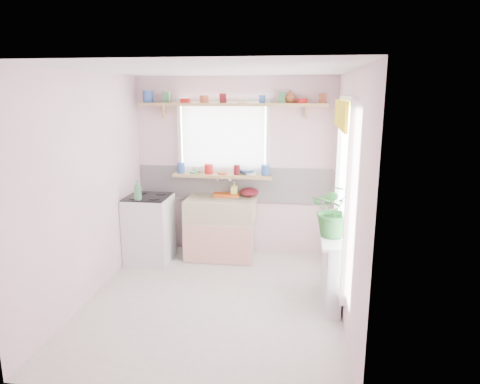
# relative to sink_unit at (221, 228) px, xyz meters

# --- Properties ---
(room) EXTENTS (3.20, 3.20, 3.20)m
(room) POSITION_rel_sink_unit_xyz_m (0.81, -0.43, 0.94)
(room) COLOR silver
(room) RESTS_ON ground
(sink_unit) EXTENTS (0.95, 0.65, 1.11)m
(sink_unit) POSITION_rel_sink_unit_xyz_m (0.00, 0.00, 0.00)
(sink_unit) COLOR white
(sink_unit) RESTS_ON ground
(cooker) EXTENTS (0.58, 0.58, 0.93)m
(cooker) POSITION_rel_sink_unit_xyz_m (-0.95, -0.24, 0.03)
(cooker) COLOR white
(cooker) RESTS_ON ground
(radiator_ledge) EXTENTS (0.22, 0.95, 0.78)m
(radiator_ledge) POSITION_rel_sink_unit_xyz_m (1.45, -1.09, -0.03)
(radiator_ledge) COLOR white
(radiator_ledge) RESTS_ON ground
(windowsill) EXTENTS (1.40, 0.22, 0.04)m
(windowsill) POSITION_rel_sink_unit_xyz_m (-0.00, 0.19, 0.71)
(windowsill) COLOR tan
(windowsill) RESTS_ON room
(pine_shelf) EXTENTS (2.52, 0.24, 0.04)m
(pine_shelf) POSITION_rel_sink_unit_xyz_m (0.15, 0.18, 1.69)
(pine_shelf) COLOR tan
(pine_shelf) RESTS_ON room
(shelf_crockery) EXTENTS (2.47, 0.11, 0.12)m
(shelf_crockery) POSITION_rel_sink_unit_xyz_m (0.13, 0.18, 1.76)
(shelf_crockery) COLOR #3359A5
(shelf_crockery) RESTS_ON pine_shelf
(sill_crockery) EXTENTS (1.35, 0.11, 0.12)m
(sill_crockery) POSITION_rel_sink_unit_xyz_m (-0.02, 0.19, 0.78)
(sill_crockery) COLOR #3359A5
(sill_crockery) RESTS_ON windowsill
(dish_tray) EXTENTS (0.39, 0.32, 0.04)m
(dish_tray) POSITION_rel_sink_unit_xyz_m (0.04, 0.21, 0.44)
(dish_tray) COLOR #CB4912
(dish_tray) RESTS_ON sink_unit
(colander) EXTENTS (0.32, 0.32, 0.12)m
(colander) POSITION_rel_sink_unit_xyz_m (0.38, 0.21, 0.48)
(colander) COLOR #510D17
(colander) RESTS_ON sink_unit
(jade_plant) EXTENTS (0.56, 0.49, 0.59)m
(jade_plant) POSITION_rel_sink_unit_xyz_m (1.45, -1.14, 0.64)
(jade_plant) COLOR #2D712E
(jade_plant) RESTS_ON radiator_ledge
(fruit_bowl) EXTENTS (0.37, 0.37, 0.07)m
(fruit_bowl) POSITION_rel_sink_unit_xyz_m (1.46, -0.69, 0.38)
(fruit_bowl) COLOR silver
(fruit_bowl) RESTS_ON radiator_ledge
(herb_pot) EXTENTS (0.13, 0.11, 0.20)m
(herb_pot) POSITION_rel_sink_unit_xyz_m (1.48, -0.86, 0.44)
(herb_pot) COLOR #276227
(herb_pot) RESTS_ON radiator_ledge
(soap_bottle_sink) EXTENTS (0.10, 0.11, 0.21)m
(soap_bottle_sink) POSITION_rel_sink_unit_xyz_m (0.16, 0.21, 0.52)
(soap_bottle_sink) COLOR #DFE867
(soap_bottle_sink) RESTS_ON sink_unit
(sill_cup) EXTENTS (0.12, 0.12, 0.09)m
(sill_cup) POSITION_rel_sink_unit_xyz_m (-0.38, 0.25, 0.77)
(sill_cup) COLOR silver
(sill_cup) RESTS_ON windowsill
(sill_bowl) EXTENTS (0.27, 0.27, 0.07)m
(sill_bowl) POSITION_rel_sink_unit_xyz_m (0.33, 0.25, 0.76)
(sill_bowl) COLOR #2D5994
(sill_bowl) RESTS_ON windowsill
(shelf_vase) EXTENTS (0.19, 0.19, 0.17)m
(shelf_vase) POSITION_rel_sink_unit_xyz_m (0.91, 0.24, 1.79)
(shelf_vase) COLOR #A45832
(shelf_vase) RESTS_ON pine_shelf
(cooker_bottle) EXTENTS (0.11, 0.11, 0.27)m
(cooker_bottle) POSITION_rel_sink_unit_xyz_m (-1.00, -0.46, 0.62)
(cooker_bottle) COLOR #428458
(cooker_bottle) RESTS_ON cooker
(fruit) EXTENTS (0.20, 0.14, 0.10)m
(fruit) POSITION_rel_sink_unit_xyz_m (1.47, -0.69, 0.44)
(fruit) COLOR orange
(fruit) RESTS_ON fruit_bowl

